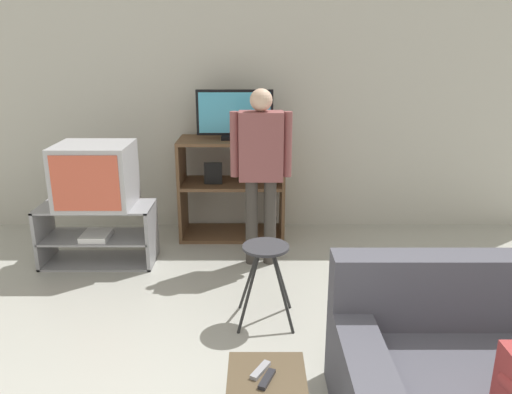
{
  "coord_description": "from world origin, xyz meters",
  "views": [
    {
      "loc": [
        -0.05,
        -1.1,
        1.95
      ],
      "look_at": [
        -0.06,
        2.25,
        0.9
      ],
      "focal_mm": 35.0,
      "sensor_mm": 36.0,
      "label": 1
    }
  ],
  "objects_px": {
    "folding_stool": "(266,261)",
    "person_standing_adult": "(262,161)",
    "media_shelf": "(233,187)",
    "tv_stand": "(99,235)",
    "remote_control_white": "(261,370)",
    "television_main": "(96,175)",
    "television_flat": "(236,116)",
    "remote_control_black": "(269,379)",
    "snack_table": "(266,388)"
  },
  "relations": [
    {
      "from": "folding_stool",
      "to": "person_standing_adult",
      "type": "bearing_deg",
      "value": 91.42
    },
    {
      "from": "media_shelf",
      "to": "folding_stool",
      "type": "height_order",
      "value": "media_shelf"
    },
    {
      "from": "tv_stand",
      "to": "media_shelf",
      "type": "bearing_deg",
      "value": 29.48
    },
    {
      "from": "folding_stool",
      "to": "remote_control_white",
      "type": "distance_m",
      "value": 1.19
    },
    {
      "from": "folding_stool",
      "to": "person_standing_adult",
      "type": "distance_m",
      "value": 1.11
    },
    {
      "from": "television_main",
      "to": "folding_stool",
      "type": "xyz_separation_m",
      "value": [
        1.48,
        -1.02,
        -0.35
      ]
    },
    {
      "from": "media_shelf",
      "to": "television_flat",
      "type": "bearing_deg",
      "value": -16.31
    },
    {
      "from": "remote_control_black",
      "to": "television_main",
      "type": "bearing_deg",
      "value": 145.12
    },
    {
      "from": "television_flat",
      "to": "person_standing_adult",
      "type": "distance_m",
      "value": 0.78
    },
    {
      "from": "television_flat",
      "to": "remote_control_white",
      "type": "bearing_deg",
      "value": -85.41
    },
    {
      "from": "snack_table",
      "to": "media_shelf",
      "type": "bearing_deg",
      "value": 95.76
    },
    {
      "from": "television_flat",
      "to": "snack_table",
      "type": "height_order",
      "value": "television_flat"
    },
    {
      "from": "tv_stand",
      "to": "television_main",
      "type": "distance_m",
      "value": 0.56
    },
    {
      "from": "media_shelf",
      "to": "remote_control_white",
      "type": "bearing_deg",
      "value": -84.69
    },
    {
      "from": "person_standing_adult",
      "to": "media_shelf",
      "type": "bearing_deg",
      "value": 112.8
    },
    {
      "from": "television_main",
      "to": "remote_control_black",
      "type": "bearing_deg",
      "value": -57.11
    },
    {
      "from": "media_shelf",
      "to": "person_standing_adult",
      "type": "distance_m",
      "value": 0.86
    },
    {
      "from": "tv_stand",
      "to": "person_standing_adult",
      "type": "bearing_deg",
      "value": -0.42
    },
    {
      "from": "television_main",
      "to": "remote_control_white",
      "type": "bearing_deg",
      "value": -56.94
    },
    {
      "from": "folding_stool",
      "to": "tv_stand",
      "type": "bearing_deg",
      "value": 146.19
    },
    {
      "from": "television_flat",
      "to": "remote_control_white",
      "type": "xyz_separation_m",
      "value": [
        0.23,
        -2.86,
        -0.81
      ]
    },
    {
      "from": "media_shelf",
      "to": "person_standing_adult",
      "type": "height_order",
      "value": "person_standing_adult"
    },
    {
      "from": "television_main",
      "to": "remote_control_white",
      "type": "relative_size",
      "value": 4.49
    },
    {
      "from": "media_shelf",
      "to": "remote_control_white",
      "type": "distance_m",
      "value": 2.88
    },
    {
      "from": "remote_control_black",
      "to": "media_shelf",
      "type": "bearing_deg",
      "value": 118.07
    },
    {
      "from": "snack_table",
      "to": "remote_control_black",
      "type": "relative_size",
      "value": 3.01
    },
    {
      "from": "snack_table",
      "to": "person_standing_adult",
      "type": "distance_m",
      "value": 2.29
    },
    {
      "from": "television_flat",
      "to": "television_main",
      "type": "bearing_deg",
      "value": -151.74
    },
    {
      "from": "television_main",
      "to": "remote_control_black",
      "type": "height_order",
      "value": "television_main"
    },
    {
      "from": "remote_control_white",
      "to": "remote_control_black",
      "type": "bearing_deg",
      "value": -32.8
    },
    {
      "from": "tv_stand",
      "to": "snack_table",
      "type": "xyz_separation_m",
      "value": [
        1.49,
        -2.22,
        0.1
      ]
    },
    {
      "from": "remote_control_black",
      "to": "remote_control_white",
      "type": "bearing_deg",
      "value": 139.37
    },
    {
      "from": "media_shelf",
      "to": "tv_stand",
      "type": "bearing_deg",
      "value": -150.52
    },
    {
      "from": "folding_stool",
      "to": "remote_control_black",
      "type": "height_order",
      "value": "folding_stool"
    },
    {
      "from": "tv_stand",
      "to": "snack_table",
      "type": "height_order",
      "value": "tv_stand"
    },
    {
      "from": "remote_control_black",
      "to": "folding_stool",
      "type": "bearing_deg",
      "value": 111.65
    },
    {
      "from": "media_shelf",
      "to": "snack_table",
      "type": "xyz_separation_m",
      "value": [
        0.29,
        -2.89,
        -0.16
      ]
    },
    {
      "from": "tv_stand",
      "to": "person_standing_adult",
      "type": "height_order",
      "value": "person_standing_adult"
    },
    {
      "from": "person_standing_adult",
      "to": "tv_stand",
      "type": "bearing_deg",
      "value": 179.58
    },
    {
      "from": "tv_stand",
      "to": "media_shelf",
      "type": "distance_m",
      "value": 1.39
    },
    {
      "from": "media_shelf",
      "to": "snack_table",
      "type": "distance_m",
      "value": 2.91
    },
    {
      "from": "snack_table",
      "to": "remote_control_black",
      "type": "height_order",
      "value": "remote_control_black"
    },
    {
      "from": "television_main",
      "to": "remote_control_white",
      "type": "distance_m",
      "value": 2.66
    },
    {
      "from": "media_shelf",
      "to": "person_standing_adult",
      "type": "xyz_separation_m",
      "value": [
        0.29,
        -0.69,
        0.43
      ]
    },
    {
      "from": "remote_control_black",
      "to": "television_flat",
      "type": "bearing_deg",
      "value": 117.38
    },
    {
      "from": "tv_stand",
      "to": "remote_control_black",
      "type": "height_order",
      "value": "tv_stand"
    },
    {
      "from": "remote_control_white",
      "to": "person_standing_adult",
      "type": "distance_m",
      "value": 2.24
    },
    {
      "from": "tv_stand",
      "to": "snack_table",
      "type": "distance_m",
      "value": 2.67
    },
    {
      "from": "television_main",
      "to": "snack_table",
      "type": "distance_m",
      "value": 2.71
    },
    {
      "from": "snack_table",
      "to": "remote_control_black",
      "type": "xyz_separation_m",
      "value": [
        0.01,
        -0.04,
        0.08
      ]
    }
  ]
}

